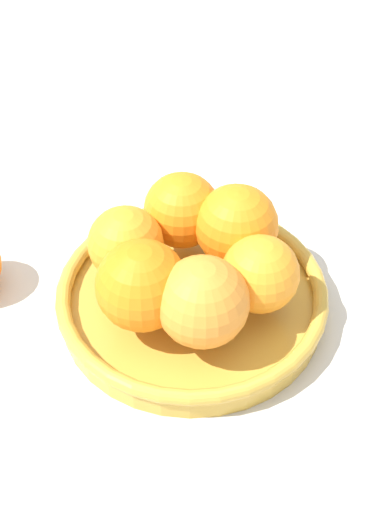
# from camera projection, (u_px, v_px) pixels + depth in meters

# --- Properties ---
(ground_plane) EXTENTS (4.00, 4.00, 0.00)m
(ground_plane) POSITION_uv_depth(u_px,v_px,m) (192.00, 308.00, 0.70)
(ground_plane) COLOR beige
(fruit_bowl) EXTENTS (0.26, 0.26, 0.03)m
(fruit_bowl) POSITION_uv_depth(u_px,v_px,m) (192.00, 297.00, 0.69)
(fruit_bowl) COLOR gold
(fruit_bowl) RESTS_ON ground_plane
(orange_pile) EXTENTS (0.19, 0.20, 0.08)m
(orange_pile) POSITION_uv_depth(u_px,v_px,m) (191.00, 257.00, 0.65)
(orange_pile) COLOR orange
(orange_pile) RESTS_ON fruit_bowl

